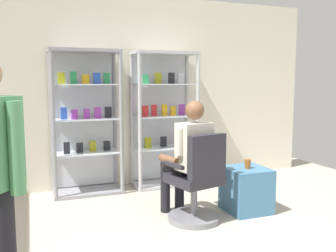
# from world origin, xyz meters

# --- Properties ---
(back_wall) EXTENTS (6.00, 0.10, 2.70)m
(back_wall) POSITION_xyz_m (0.00, 3.00, 1.35)
(back_wall) COLOR silver
(back_wall) RESTS_ON ground
(display_cabinet_left) EXTENTS (0.90, 0.45, 1.90)m
(display_cabinet_left) POSITION_xyz_m (-0.55, 2.76, 0.97)
(display_cabinet_left) COLOR gray
(display_cabinet_left) RESTS_ON ground
(display_cabinet_right) EXTENTS (0.90, 0.45, 1.90)m
(display_cabinet_right) POSITION_xyz_m (0.55, 2.76, 0.97)
(display_cabinet_right) COLOR #B7B7BC
(display_cabinet_right) RESTS_ON ground
(office_chair) EXTENTS (0.61, 0.58, 0.96)m
(office_chair) POSITION_xyz_m (0.38, 1.24, 0.39)
(office_chair) COLOR slate
(office_chair) RESTS_ON ground
(seated_shopkeeper) EXTENTS (0.55, 0.62, 1.29)m
(seated_shopkeeper) POSITION_xyz_m (0.34, 1.40, 0.71)
(seated_shopkeeper) COLOR black
(seated_shopkeeper) RESTS_ON ground
(storage_crate) EXTENTS (0.47, 0.48, 0.51)m
(storage_crate) POSITION_xyz_m (1.05, 1.35, 0.25)
(storage_crate) COLOR teal
(storage_crate) RESTS_ON ground
(tea_glass) EXTENTS (0.07, 0.07, 0.11)m
(tea_glass) POSITION_xyz_m (1.05, 1.33, 0.56)
(tea_glass) COLOR brown
(tea_glass) RESTS_ON storage_crate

